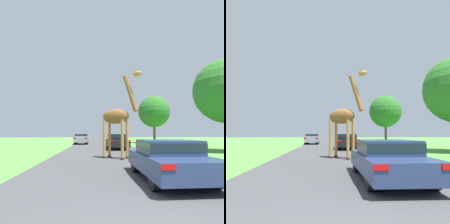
# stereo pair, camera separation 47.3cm
# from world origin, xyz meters

# --- Properties ---
(road) EXTENTS (7.04, 120.00, 0.00)m
(road) POSITION_xyz_m (0.00, 30.00, 0.00)
(road) COLOR #424244
(road) RESTS_ON ground
(giraffe_near_road) EXTENTS (2.38, 1.97, 5.21)m
(giraffe_near_road) POSITION_xyz_m (0.53, 10.35, 2.42)
(giraffe_near_road) COLOR #B77F3D
(giraffe_near_road) RESTS_ON ground
(car_lead_maroon) EXTENTS (1.84, 4.18, 1.24)m
(car_lead_maroon) POSITION_xyz_m (1.52, 4.90, 0.67)
(car_lead_maroon) COLOR navy
(car_lead_maroon) RESTS_ON ground
(car_queue_right) EXTENTS (1.86, 4.30, 1.48)m
(car_queue_right) POSITION_xyz_m (-2.64, 27.24, 0.80)
(car_queue_right) COLOR gray
(car_queue_right) RESTS_ON ground
(car_queue_left) EXTENTS (1.94, 3.94, 1.35)m
(car_queue_left) POSITION_xyz_m (2.68, 26.68, 0.72)
(car_queue_left) COLOR #561914
(car_queue_left) RESTS_ON ground
(car_far_ahead) EXTENTS (1.85, 4.52, 1.41)m
(car_far_ahead) POSITION_xyz_m (1.32, 17.69, 0.76)
(car_far_ahead) COLOR black
(car_far_ahead) RESTS_ON ground
(tree_centre_back) EXTENTS (5.08, 5.08, 7.58)m
(tree_centre_back) POSITION_xyz_m (8.76, 29.85, 5.02)
(tree_centre_back) COLOR brown
(tree_centre_back) RESTS_ON ground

